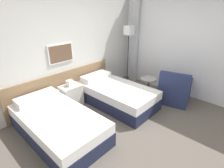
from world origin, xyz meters
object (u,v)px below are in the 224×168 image
Objects in this scene: floor_lamp at (129,36)px; armchair at (175,91)px; nightstand at (71,95)px; bed_near_door at (58,124)px; side_table at (148,84)px; bed_near_window at (116,94)px.

floor_lamp is 1.78× the size of armchair.
floor_lamp is at bearing -4.32° from nightstand.
floor_lamp reaches higher than bed_near_door.
nightstand is 0.38× the size of floor_lamp.
side_table is (1.74, -1.09, 0.08)m from nightstand.
bed_near_door and bed_near_window have the same top height.
bed_near_door is 3.85× the size of side_table.
armchair is (0.21, -0.66, -0.09)m from side_table.
side_table is (2.56, -0.36, 0.11)m from bed_near_door.
nightstand reaches higher than side_table.
bed_near_door is at bearing 55.35° from armchair.
nightstand is at bearing 33.63° from armchair.
armchair is (1.13, -1.02, 0.02)m from bed_near_window.
floor_lamp reaches higher than bed_near_window.
side_table is at bearing -106.28° from floor_lamp.
floor_lamp is at bearing -16.67° from armchair.
floor_lamp reaches higher than side_table.
bed_near_door reaches higher than side_table.
floor_lamp is at bearing 11.58° from bed_near_door.
nightstand is at bearing 41.79° from bed_near_door.
armchair reaches higher than side_table.
bed_near_window is 2.90× the size of nightstand.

